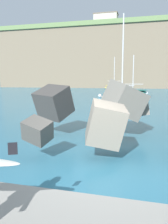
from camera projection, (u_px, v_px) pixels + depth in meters
The scene contains 10 objects.
ground_plane at pixel (102, 169), 5.89m from camera, with size 400.00×400.00×0.00m, color #2D6B84.
boat_near_centre at pixel (125, 99), 20.79m from camera, with size 4.58×4.58×7.99m.
boat_mid_left at pixel (130, 92), 35.26m from camera, with size 5.33×2.49×6.01m.
boat_mid_centre at pixel (116, 87), 49.00m from camera, with size 5.02×2.98×7.11m.
mooring_buoy_inner at pixel (100, 96), 29.57m from camera, with size 0.44×0.44×0.44m.
mooring_buoy_middle at pixel (147, 93), 34.78m from camera, with size 0.44×0.44×0.44m.
headland_bluff at pixel (137, 60), 78.79m from camera, with size 81.85×44.37×17.82m.
station_building_west at pixel (106, 24), 76.38m from camera, with size 8.13×4.23×6.44m.
station_building_central at pixel (95, 35), 88.87m from camera, with size 5.43×7.67×4.02m.
station_building_east at pixel (140, 29), 79.14m from camera, with size 6.77×4.68×4.07m.
Camera 1 is at (1.00, -5.55, 2.30)m, focal length 36.27 mm.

